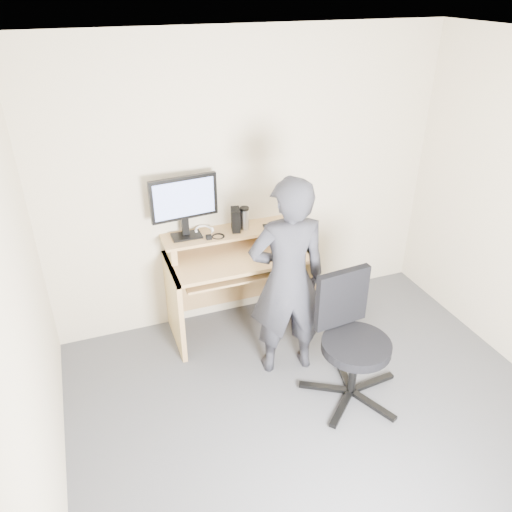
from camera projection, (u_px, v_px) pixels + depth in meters
ground at (335, 441)px, 3.44m from camera, size 3.50×3.50×0.00m
back_wall at (249, 184)px, 4.25m from camera, size 3.50×0.02×2.50m
ceiling at (379, 53)px, 2.21m from camera, size 3.50×3.50×0.02m
desk at (236, 271)px, 4.36m from camera, size 1.20×0.60×0.91m
monitor at (184, 202)px, 3.98m from camera, size 0.56×0.16×0.53m
external_drive at (236, 220)px, 4.19m from camera, size 0.10×0.14×0.20m
travel_mug at (244, 219)px, 4.23m from camera, size 0.09×0.09×0.18m
smartphone at (268, 228)px, 4.28m from camera, size 0.09×0.14×0.01m
charger at (209, 237)px, 4.09m from camera, size 0.05×0.04×0.03m
headphones at (204, 231)px, 4.21m from camera, size 0.19×0.19×0.06m
keyboard at (244, 268)px, 4.16m from camera, size 0.48×0.25×0.03m
mouse at (276, 252)px, 4.19m from camera, size 0.11×0.08×0.04m
office_chair at (351, 335)px, 3.62m from camera, size 0.75×0.76×0.96m
person at (287, 280)px, 3.72m from camera, size 0.64×0.46×1.64m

